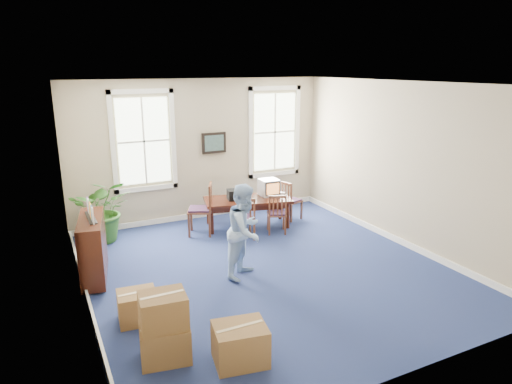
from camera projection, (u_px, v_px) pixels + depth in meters
name	position (u px, v px, depth m)	size (l,w,h in m)	color
floor	(266.00, 269.00, 8.07)	(6.50, 6.50, 0.00)	navy
ceiling	(267.00, 83.00, 7.21)	(6.50, 6.50, 0.00)	white
wall_back	(201.00, 150.00, 10.45)	(6.50, 6.50, 0.00)	tan
wall_front	(408.00, 249.00, 4.83)	(6.50, 6.50, 0.00)	tan
wall_left	(76.00, 204.00, 6.36)	(6.50, 6.50, 0.00)	tan
wall_right	(402.00, 165.00, 8.91)	(6.50, 6.50, 0.00)	tan
baseboard_back	(204.00, 214.00, 10.83)	(6.00, 0.04, 0.12)	white
baseboard_left	(89.00, 303.00, 6.79)	(0.04, 6.50, 0.12)	white
baseboard_right	(395.00, 238.00, 9.31)	(0.04, 6.50, 0.12)	white
window_left	(144.00, 141.00, 9.80)	(1.40, 0.12, 2.20)	white
window_right	(274.00, 132.00, 11.16)	(1.40, 0.12, 2.20)	white
wall_picture	(214.00, 143.00, 10.49)	(0.58, 0.06, 0.48)	black
conference_table	(248.00, 212.00, 10.13)	(1.88, 0.85, 0.64)	#3E190E
crt_tv	(269.00, 187.00, 10.27)	(0.40, 0.44, 0.37)	#B7B7BC
game_console	(280.00, 193.00, 10.39)	(0.16, 0.20, 0.05)	white
equipment_bag	(238.00, 194.00, 9.96)	(0.45, 0.29, 0.22)	black
chair_near_left	(244.00, 218.00, 9.38)	(0.40, 0.40, 0.90)	brown
chair_near_right	(277.00, 213.00, 9.71)	(0.39, 0.39, 0.88)	brown
chair_end_left	(200.00, 209.00, 9.60)	(0.49, 0.49, 1.10)	brown
chair_end_right	(291.00, 200.00, 10.57)	(0.41, 0.41, 0.92)	brown
man	(245.00, 231.00, 7.63)	(0.79, 0.61, 1.61)	#A1C5F0
credenza	(93.00, 250.00, 7.59)	(0.37, 1.31, 1.03)	#3E190E
brochure_rack	(90.00, 212.00, 7.42)	(0.12, 0.66, 0.29)	#99999E
potted_plant	(103.00, 210.00, 9.20)	(1.19, 1.03, 1.32)	#27581A
cardboard_boxes	(180.00, 317.00, 5.67)	(1.59, 1.59, 0.91)	olive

